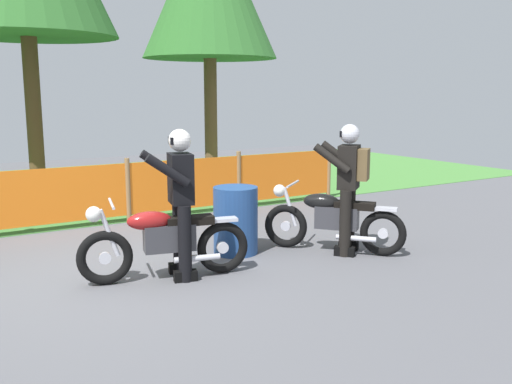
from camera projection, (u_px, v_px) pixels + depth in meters
ground at (113, 272)px, 6.69m from camera, size 24.00×24.00×0.02m
grass_verge at (22, 193)px, 11.95m from camera, size 24.00×7.69×0.01m
barrier_fence at (62, 195)px, 8.62m from camera, size 10.38×0.08×1.05m
motorcycle_lead at (164, 241)px, 6.36m from camera, size 1.91×0.70×0.92m
motorcycle_trailing at (332, 219)px, 7.47m from camera, size 1.29×1.52×0.90m
rider_lead at (180, 198)px, 6.34m from camera, size 0.65×0.63×1.69m
rider_trailing at (349, 181)px, 7.32m from camera, size 0.75×0.78×1.69m
oil_drum at (236, 220)px, 7.40m from camera, size 0.58×0.58×0.88m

